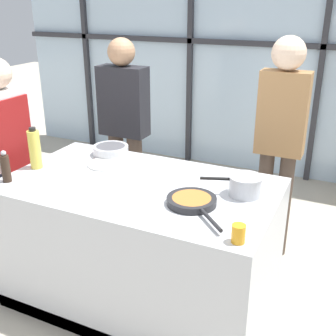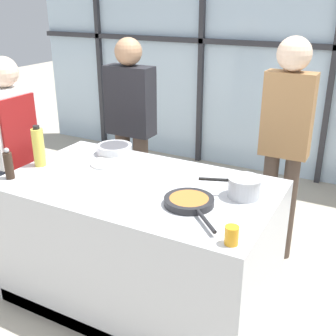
# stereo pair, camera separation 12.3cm
# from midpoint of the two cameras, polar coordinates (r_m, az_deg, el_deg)

# --- Properties ---
(ground_plane) EXTENTS (18.00, 18.00, 0.00)m
(ground_plane) POSITION_cam_midpoint_polar(r_m,az_deg,el_deg) (3.23, -2.42, -16.87)
(ground_plane) COLOR #BCB29E
(back_window_wall) EXTENTS (6.40, 0.10, 2.80)m
(back_window_wall) POSITION_cam_midpoint_polar(r_m,az_deg,el_deg) (5.12, 13.59, 14.55)
(back_window_wall) COLOR silver
(back_window_wall) RESTS_ON ground_plane
(demo_island) EXTENTS (1.77, 1.02, 0.91)m
(demo_island) POSITION_cam_midpoint_polar(r_m,az_deg,el_deg) (2.96, -2.55, -10.07)
(demo_island) COLOR silver
(demo_island) RESTS_ON ground_plane
(chef) EXTENTS (0.23, 0.40, 1.64)m
(chef) POSITION_cam_midpoint_polar(r_m,az_deg,el_deg) (3.50, -19.17, 2.69)
(chef) COLOR #232838
(chef) RESTS_ON ground_plane
(spectator_far_left) EXTENTS (0.44, 0.24, 1.72)m
(spectator_far_left) POSITION_cam_midpoint_polar(r_m,az_deg,el_deg) (3.87, -4.17, 6.34)
(spectator_far_left) COLOR #47382D
(spectator_far_left) RESTS_ON ground_plane
(spectator_center_left) EXTENTS (0.37, 0.25, 1.78)m
(spectator_center_left) POSITION_cam_midpoint_polar(r_m,az_deg,el_deg) (3.35, 16.65, 4.39)
(spectator_center_left) COLOR #47382D
(spectator_center_left) RESTS_ON ground_plane
(frying_pan) EXTENTS (0.43, 0.43, 0.04)m
(frying_pan) POSITION_cam_midpoint_polar(r_m,az_deg,el_deg) (2.46, 4.35, -4.55)
(frying_pan) COLOR #232326
(frying_pan) RESTS_ON demo_island
(saucepan) EXTENTS (0.36, 0.21, 0.13)m
(saucepan) POSITION_cam_midpoint_polar(r_m,az_deg,el_deg) (2.59, 11.58, -2.49)
(saucepan) COLOR silver
(saucepan) RESTS_ON demo_island
(white_plate) EXTENTS (0.26, 0.26, 0.01)m
(white_plate) POSITION_cam_midpoint_polar(r_m,az_deg,el_deg) (3.07, -7.00, 0.65)
(white_plate) COLOR white
(white_plate) RESTS_ON demo_island
(mixing_bowl) EXTENTS (0.27, 0.27, 0.07)m
(mixing_bowl) POSITION_cam_midpoint_polar(r_m,az_deg,el_deg) (3.26, -6.20, 2.57)
(mixing_bowl) COLOR silver
(mixing_bowl) RESTS_ON demo_island
(oil_bottle) EXTENTS (0.08, 0.08, 0.30)m
(oil_bottle) POSITION_cam_midpoint_polar(r_m,az_deg,el_deg) (3.10, -16.06, 2.75)
(oil_bottle) COLOR #E0CC4C
(oil_bottle) RESTS_ON demo_island
(pepper_grinder) EXTENTS (0.06, 0.06, 0.22)m
(pepper_grinder) POSITION_cam_midpoint_polar(r_m,az_deg,el_deg) (2.95, -19.68, 0.41)
(pepper_grinder) COLOR #332319
(pepper_grinder) RESTS_ON demo_island
(juice_glass_near) EXTENTS (0.07, 0.07, 0.10)m
(juice_glass_near) POSITION_cam_midpoint_polar(r_m,az_deg,el_deg) (2.11, 10.29, -8.99)
(juice_glass_near) COLOR orange
(juice_glass_near) RESTS_ON demo_island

